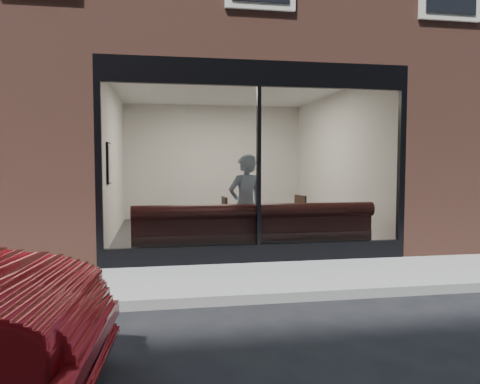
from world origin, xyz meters
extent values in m
plane|color=black|center=(0.00, 0.00, 0.00)|extent=(120.00, 120.00, 0.00)
cube|color=gray|center=(0.00, 1.00, 0.01)|extent=(40.00, 2.00, 0.01)
cube|color=gray|center=(0.00, -0.05, 0.06)|extent=(40.00, 0.10, 0.12)
cube|color=brown|center=(-3.75, 8.00, 1.60)|extent=(2.50, 12.00, 3.20)
cube|color=brown|center=(3.75, 8.00, 1.60)|extent=(2.50, 12.00, 3.20)
cube|color=brown|center=(0.00, 11.00, 1.60)|extent=(5.00, 6.00, 3.20)
plane|color=#2D2D30|center=(0.00, 5.00, 0.02)|extent=(6.00, 6.00, 0.00)
plane|color=white|center=(0.00, 5.00, 3.19)|extent=(6.00, 6.00, 0.00)
plane|color=silver|center=(0.00, 7.99, 1.60)|extent=(5.00, 0.00, 5.00)
plane|color=silver|center=(-2.49, 5.00, 1.60)|extent=(0.00, 6.00, 6.00)
plane|color=silver|center=(2.49, 5.00, 1.60)|extent=(0.00, 6.00, 6.00)
cube|color=black|center=(0.00, 2.05, 0.15)|extent=(5.00, 0.10, 0.30)
cube|color=black|center=(0.00, 2.05, 3.00)|extent=(5.00, 0.10, 0.40)
cube|color=black|center=(0.00, 2.05, 1.55)|extent=(0.06, 0.10, 2.50)
plane|color=white|center=(0.00, 2.02, 1.55)|extent=(4.80, 0.00, 4.80)
cube|color=black|center=(0.00, 2.45, 0.23)|extent=(4.00, 0.55, 0.45)
imported|color=#A0BBD8|center=(-0.10, 2.62, 0.87)|extent=(0.74, 0.61, 1.75)
cube|color=black|center=(-1.55, 3.58, 0.74)|extent=(0.74, 0.74, 0.04)
cube|color=black|center=(0.80, 3.04, 0.74)|extent=(0.66, 0.66, 0.04)
cube|color=black|center=(-0.52, 3.58, 0.24)|extent=(0.42, 0.42, 0.04)
cube|color=black|center=(1.03, 3.65, 0.24)|extent=(0.47, 0.47, 0.04)
cube|color=white|center=(-2.45, 3.77, 1.59)|extent=(0.02, 0.53, 0.71)
camera|label=1|loc=(-1.59, -5.20, 1.63)|focal=35.00mm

